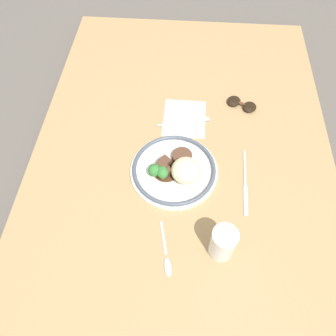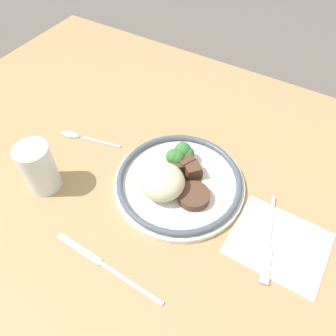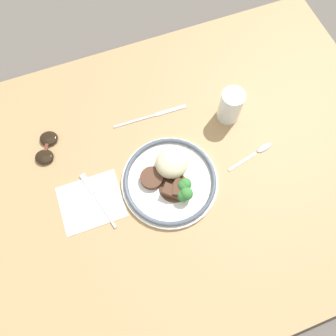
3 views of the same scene
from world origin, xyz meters
name	(u,v)px [view 3 (image 3 of 3)]	position (x,y,z in m)	size (l,w,h in m)	color
ground_plane	(151,186)	(0.00, 0.00, 0.00)	(8.00, 8.00, 0.00)	#5B5651
dining_table	(151,184)	(0.00, 0.00, 0.02)	(1.43, 0.93, 0.04)	tan
napkin	(91,202)	(-0.16, 0.00, 0.04)	(0.16, 0.14, 0.00)	silver
plate	(171,178)	(0.05, -0.02, 0.06)	(0.26, 0.26, 0.07)	white
juice_glass	(230,107)	(0.28, 0.11, 0.08)	(0.06, 0.06, 0.10)	orange
fork	(95,195)	(-0.15, 0.01, 0.04)	(0.05, 0.17, 0.00)	#B7B7BC
knife	(153,115)	(0.08, 0.19, 0.04)	(0.22, 0.02, 0.00)	#B7B7BC
spoon	(259,151)	(0.31, -0.02, 0.04)	(0.15, 0.05, 0.01)	#B7B7BC
sunglasses	(47,148)	(-0.24, 0.19, 0.04)	(0.09, 0.11, 0.02)	black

